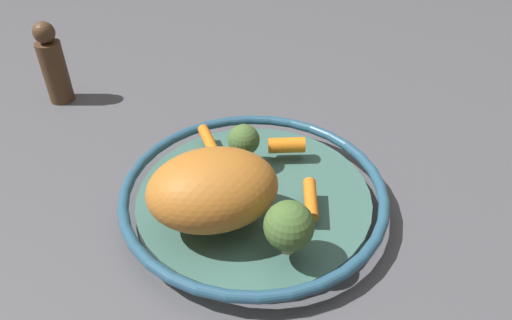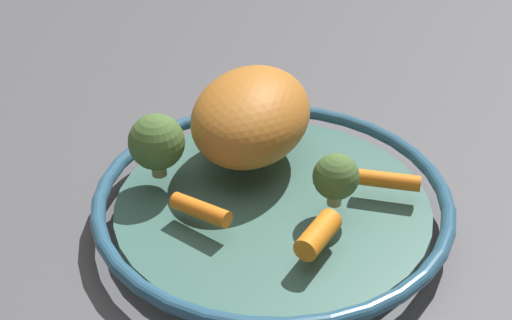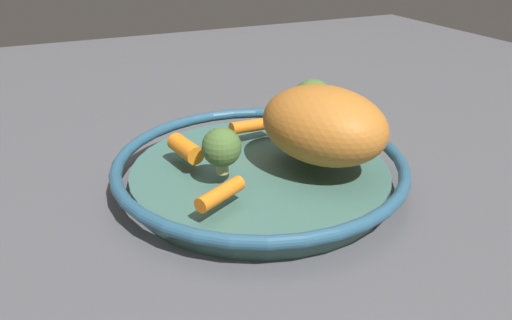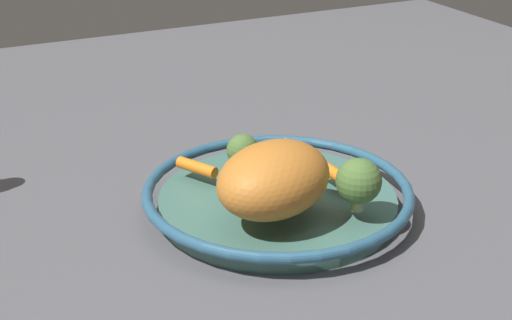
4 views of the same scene
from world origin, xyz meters
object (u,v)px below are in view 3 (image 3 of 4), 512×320
(baby_carrot_right, at_px, (252,126))
(serving_bowl, at_px, (260,169))
(roast_chicken_piece, at_px, (324,125))
(baby_carrot_near_rim, at_px, (221,194))
(baby_carrot_back, at_px, (185,148))
(broccoli_floret_edge, at_px, (222,148))
(broccoli_floret_small, at_px, (312,101))

(baby_carrot_right, bearing_deg, serving_bowl, -16.84)
(roast_chicken_piece, height_order, baby_carrot_near_rim, roast_chicken_piece)
(serving_bowl, xyz_separation_m, baby_carrot_back, (-0.03, -0.08, 0.03))
(baby_carrot_near_rim, height_order, broccoli_floret_edge, broccoli_floret_edge)
(baby_carrot_back, height_order, broccoli_floret_edge, broccoli_floret_edge)
(roast_chicken_piece, bearing_deg, baby_carrot_back, -116.48)
(baby_carrot_back, bearing_deg, roast_chicken_piece, 63.52)
(baby_carrot_right, relative_size, broccoli_floret_small, 0.93)
(baby_carrot_back, distance_m, broccoli_floret_edge, 0.06)
(baby_carrot_near_rim, bearing_deg, baby_carrot_right, 146.44)
(baby_carrot_near_rim, distance_m, baby_carrot_back, 0.11)
(broccoli_floret_edge, bearing_deg, broccoli_floret_small, 116.26)
(roast_chicken_piece, bearing_deg, baby_carrot_near_rim, -73.52)
(roast_chicken_piece, height_order, baby_carrot_right, roast_chicken_piece)
(roast_chicken_piece, bearing_deg, serving_bowl, -121.19)
(broccoli_floret_small, bearing_deg, baby_carrot_back, -83.28)
(baby_carrot_right, xyz_separation_m, broccoli_floret_small, (0.02, 0.08, 0.03))
(serving_bowl, bearing_deg, baby_carrot_right, 163.16)
(broccoli_floret_edge, bearing_deg, roast_chicken_piece, 82.93)
(baby_carrot_right, distance_m, broccoli_floret_edge, 0.12)
(roast_chicken_piece, distance_m, baby_carrot_near_rim, 0.15)
(roast_chicken_piece, xyz_separation_m, baby_carrot_back, (-0.07, -0.14, -0.03))
(baby_carrot_near_rim, height_order, baby_carrot_back, baby_carrot_back)
(baby_carrot_back, bearing_deg, broccoli_floret_edge, 23.39)
(roast_chicken_piece, distance_m, broccoli_floret_small, 0.10)
(serving_bowl, xyz_separation_m, baby_carrot_right, (-0.07, 0.02, 0.02))
(baby_carrot_back, xyz_separation_m, broccoli_floret_small, (-0.02, 0.18, 0.03))
(baby_carrot_right, bearing_deg, broccoli_floret_small, 76.00)
(baby_carrot_near_rim, bearing_deg, baby_carrot_back, -179.49)
(serving_bowl, relative_size, broccoli_floret_edge, 6.61)
(broccoli_floret_small, xyz_separation_m, broccoli_floret_edge, (0.08, -0.15, -0.01))
(baby_carrot_near_rim, bearing_deg, serving_bowl, 134.92)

